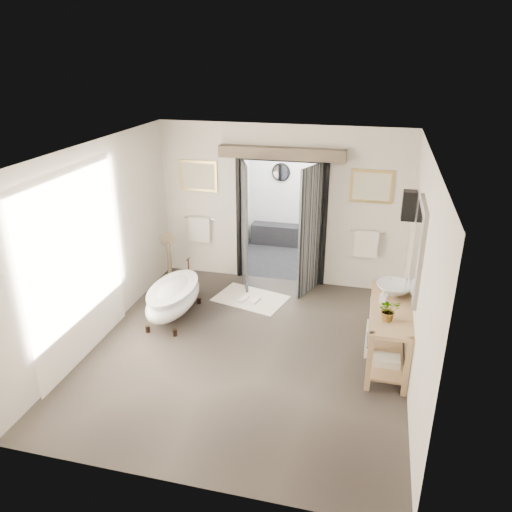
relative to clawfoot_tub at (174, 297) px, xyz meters
name	(u,v)px	position (x,y,z in m)	size (l,w,h in m)	color
ground_plane	(246,350)	(1.39, -0.66, -0.37)	(5.00, 5.00, 0.00)	#534A41
room_shell	(240,233)	(1.35, -0.79, 1.49)	(4.52, 5.02, 2.91)	beige
shower_room	(295,211)	(1.39, 3.33, 0.54)	(2.22, 2.01, 2.51)	#262628
back_wall_dressing	(279,203)	(1.39, 1.65, 1.20)	(3.82, 0.78, 2.52)	black
clawfoot_tub	(174,297)	(0.00, 0.00, 0.00)	(0.69, 1.54, 0.75)	black
vanity	(387,329)	(3.34, -0.44, 0.14)	(0.57, 1.60, 0.85)	tan
pedestal_mirror	(169,262)	(-0.56, 1.17, 0.07)	(0.30, 0.20, 1.03)	brown
rug	(251,298)	(1.05, 0.92, -0.36)	(1.20, 0.80, 0.01)	silver
slippers	(250,300)	(1.06, 0.81, -0.33)	(0.37, 0.25, 0.05)	white
basin	(394,289)	(3.39, -0.06, 0.57)	(0.51, 0.51, 0.18)	white
plant	(389,310)	(3.32, -0.80, 0.63)	(0.27, 0.23, 0.30)	gray
soap_bottle_a	(384,297)	(3.25, -0.35, 0.59)	(0.09, 0.10, 0.21)	gray
soap_bottle_b	(390,282)	(3.34, 0.17, 0.57)	(0.13, 0.13, 0.17)	gray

